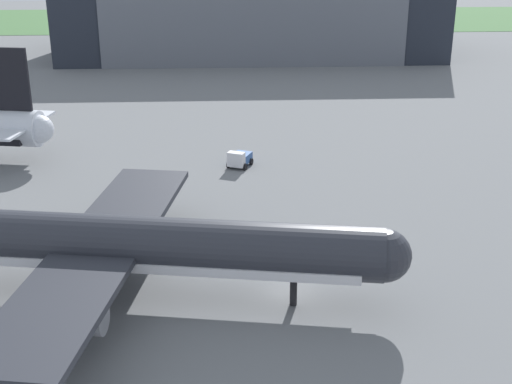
# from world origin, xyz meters

# --- Properties ---
(ground_plane) EXTENTS (440.00, 440.00, 0.00)m
(ground_plane) POSITION_xyz_m (0.00, 0.00, 0.00)
(ground_plane) COLOR slate
(grass_field_strip) EXTENTS (440.00, 56.00, 0.08)m
(grass_field_strip) POSITION_xyz_m (0.00, 164.44, 0.04)
(grass_field_strip) COLOR #446F3E
(grass_field_strip) RESTS_ON ground_plane
(maintenance_hangar) EXTENTS (80.63, 35.33, 19.07)m
(maintenance_hangar) POSITION_xyz_m (1.80, 108.82, 9.08)
(maintenance_hangar) COLOR #232833
(maintenance_hangar) RESTS_ON ground_plane
(airliner_near_left) EXTENTS (44.77, 35.04, 13.77)m
(airliner_near_left) POSITION_xyz_m (-13.85, 0.46, 4.43)
(airliner_near_left) COLOR #282B33
(airliner_near_left) RESTS_ON ground_plane
(fuel_bowser) EXTENTS (3.35, 3.96, 2.11)m
(fuel_bowser) POSITION_xyz_m (-3.07, 30.59, 1.02)
(fuel_bowser) COLOR silver
(fuel_bowser) RESTS_ON ground_plane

